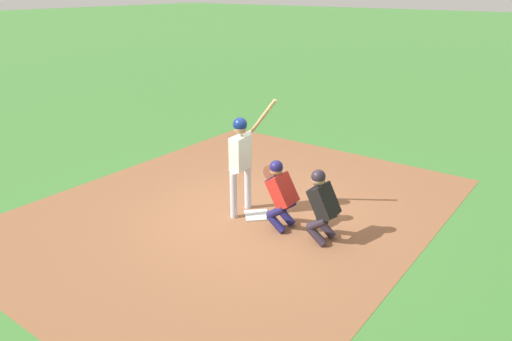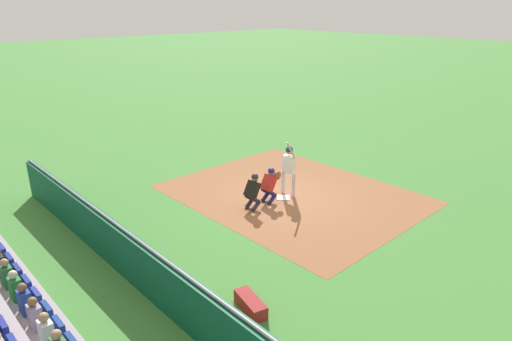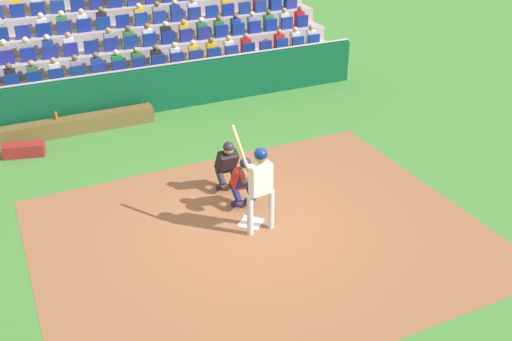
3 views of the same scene
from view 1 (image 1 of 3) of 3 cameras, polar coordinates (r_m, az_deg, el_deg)
The scene contains 6 objects.
ground_plane at distance 9.02m, azimuth 0.10°, elevation -5.40°, with size 160.00×160.00×0.00m, color #438137.
infield_dirt_patch at distance 9.30m, azimuth -2.36°, elevation -4.54°, with size 8.60×6.86×0.01m, color #925C3C.
home_plate_marker at distance 9.01m, azimuth 0.10°, elevation -5.31°, with size 0.44×0.44×0.02m, color white.
batter_at_plate at distance 8.70m, azimuth -1.78°, elevation 1.90°, with size 0.70×0.67×2.20m.
catcher_crouching at distance 8.34m, azimuth 2.87°, elevation -2.39°, with size 0.47×0.72×1.26m.
home_plate_umpire at distance 7.98m, azimuth 7.84°, elevation -3.82°, with size 0.47×0.49×1.27m.
Camera 1 is at (-6.40, -4.89, 4.05)m, focal length 33.60 mm.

